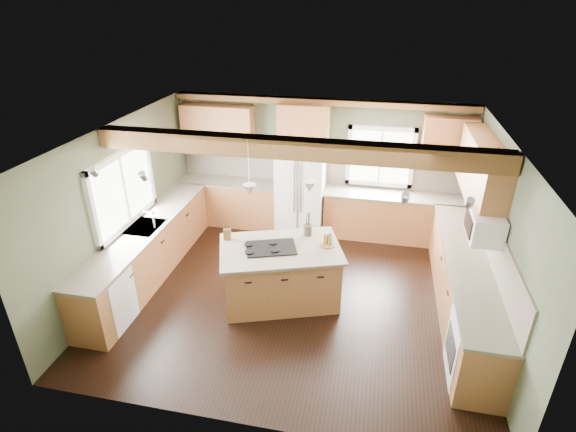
# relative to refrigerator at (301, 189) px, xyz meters

# --- Properties ---
(floor) EXTENTS (5.60, 5.60, 0.00)m
(floor) POSITION_rel_refrigerator_xyz_m (0.30, -2.12, -0.90)
(floor) COLOR black
(floor) RESTS_ON ground
(ceiling) EXTENTS (5.60, 5.60, 0.00)m
(ceiling) POSITION_rel_refrigerator_xyz_m (0.30, -2.12, 1.70)
(ceiling) COLOR silver
(ceiling) RESTS_ON wall_back
(wall_back) EXTENTS (5.60, 0.00, 5.60)m
(wall_back) POSITION_rel_refrigerator_xyz_m (0.30, 0.38, 0.40)
(wall_back) COLOR #424A34
(wall_back) RESTS_ON ground
(wall_left) EXTENTS (0.00, 5.00, 5.00)m
(wall_left) POSITION_rel_refrigerator_xyz_m (-2.50, -2.12, 0.40)
(wall_left) COLOR #424A34
(wall_left) RESTS_ON ground
(wall_right) EXTENTS (0.00, 5.00, 5.00)m
(wall_right) POSITION_rel_refrigerator_xyz_m (3.10, -2.12, 0.40)
(wall_right) COLOR #424A34
(wall_right) RESTS_ON ground
(ceiling_beam) EXTENTS (5.55, 0.26, 0.26)m
(ceiling_beam) POSITION_rel_refrigerator_xyz_m (0.30, -2.28, 1.57)
(ceiling_beam) COLOR #583719
(ceiling_beam) RESTS_ON ceiling
(soffit_trim) EXTENTS (5.55, 0.20, 0.10)m
(soffit_trim) POSITION_rel_refrigerator_xyz_m (0.30, 0.28, 1.64)
(soffit_trim) COLOR #583719
(soffit_trim) RESTS_ON ceiling
(backsplash_back) EXTENTS (5.58, 0.03, 0.58)m
(backsplash_back) POSITION_rel_refrigerator_xyz_m (0.30, 0.36, 0.31)
(backsplash_back) COLOR brown
(backsplash_back) RESTS_ON wall_back
(backsplash_right) EXTENTS (0.03, 3.70, 0.58)m
(backsplash_right) POSITION_rel_refrigerator_xyz_m (3.08, -2.07, 0.31)
(backsplash_right) COLOR brown
(backsplash_right) RESTS_ON wall_right
(base_cab_back_left) EXTENTS (2.02, 0.60, 0.88)m
(base_cab_back_left) POSITION_rel_refrigerator_xyz_m (-1.49, 0.08, -0.46)
(base_cab_back_left) COLOR brown
(base_cab_back_left) RESTS_ON floor
(counter_back_left) EXTENTS (2.06, 0.64, 0.04)m
(counter_back_left) POSITION_rel_refrigerator_xyz_m (-1.49, 0.08, 0.00)
(counter_back_left) COLOR brown
(counter_back_left) RESTS_ON base_cab_back_left
(base_cab_back_right) EXTENTS (2.62, 0.60, 0.88)m
(base_cab_back_right) POSITION_rel_refrigerator_xyz_m (1.79, 0.08, -0.46)
(base_cab_back_right) COLOR brown
(base_cab_back_right) RESTS_ON floor
(counter_back_right) EXTENTS (2.66, 0.64, 0.04)m
(counter_back_right) POSITION_rel_refrigerator_xyz_m (1.79, 0.08, 0.00)
(counter_back_right) COLOR brown
(counter_back_right) RESTS_ON base_cab_back_right
(base_cab_left) EXTENTS (0.60, 3.70, 0.88)m
(base_cab_left) POSITION_rel_refrigerator_xyz_m (-2.20, -2.07, -0.46)
(base_cab_left) COLOR brown
(base_cab_left) RESTS_ON floor
(counter_left) EXTENTS (0.64, 3.74, 0.04)m
(counter_left) POSITION_rel_refrigerator_xyz_m (-2.20, -2.07, 0.00)
(counter_left) COLOR brown
(counter_left) RESTS_ON base_cab_left
(base_cab_right) EXTENTS (0.60, 3.70, 0.88)m
(base_cab_right) POSITION_rel_refrigerator_xyz_m (2.80, -2.07, -0.46)
(base_cab_right) COLOR brown
(base_cab_right) RESTS_ON floor
(counter_right) EXTENTS (0.64, 3.74, 0.04)m
(counter_right) POSITION_rel_refrigerator_xyz_m (2.80, -2.07, 0.00)
(counter_right) COLOR brown
(counter_right) RESTS_ON base_cab_right
(upper_cab_back_left) EXTENTS (1.40, 0.35, 0.90)m
(upper_cab_back_left) POSITION_rel_refrigerator_xyz_m (-1.69, 0.21, 1.05)
(upper_cab_back_left) COLOR brown
(upper_cab_back_left) RESTS_ON wall_back
(upper_cab_over_fridge) EXTENTS (0.96, 0.35, 0.70)m
(upper_cab_over_fridge) POSITION_rel_refrigerator_xyz_m (-0.00, 0.21, 1.25)
(upper_cab_over_fridge) COLOR brown
(upper_cab_over_fridge) RESTS_ON wall_back
(upper_cab_right) EXTENTS (0.35, 2.20, 0.90)m
(upper_cab_right) POSITION_rel_refrigerator_xyz_m (2.92, -1.22, 1.05)
(upper_cab_right) COLOR brown
(upper_cab_right) RESTS_ON wall_right
(upper_cab_back_corner) EXTENTS (0.90, 0.35, 0.90)m
(upper_cab_back_corner) POSITION_rel_refrigerator_xyz_m (2.60, 0.21, 1.05)
(upper_cab_back_corner) COLOR brown
(upper_cab_back_corner) RESTS_ON wall_back
(window_left) EXTENTS (0.04, 1.60, 1.05)m
(window_left) POSITION_rel_refrigerator_xyz_m (-2.48, -2.07, 0.65)
(window_left) COLOR white
(window_left) RESTS_ON wall_left
(window_back) EXTENTS (1.10, 0.04, 1.00)m
(window_back) POSITION_rel_refrigerator_xyz_m (1.45, 0.36, 0.65)
(window_back) COLOR white
(window_back) RESTS_ON wall_back
(sink) EXTENTS (0.50, 0.65, 0.03)m
(sink) POSITION_rel_refrigerator_xyz_m (-2.20, -2.07, 0.01)
(sink) COLOR #262628
(sink) RESTS_ON counter_left
(faucet) EXTENTS (0.02, 0.02, 0.28)m
(faucet) POSITION_rel_refrigerator_xyz_m (-2.02, -2.07, 0.15)
(faucet) COLOR #B2B2B7
(faucet) RESTS_ON sink
(dishwasher) EXTENTS (0.60, 0.60, 0.84)m
(dishwasher) POSITION_rel_refrigerator_xyz_m (-2.19, -3.37, -0.47)
(dishwasher) COLOR white
(dishwasher) RESTS_ON floor
(oven) EXTENTS (0.60, 0.72, 0.84)m
(oven) POSITION_rel_refrigerator_xyz_m (2.79, -3.37, -0.47)
(oven) COLOR white
(oven) RESTS_ON floor
(microwave) EXTENTS (0.40, 0.70, 0.38)m
(microwave) POSITION_rel_refrigerator_xyz_m (2.88, -2.17, 0.65)
(microwave) COLOR white
(microwave) RESTS_ON wall_right
(pendant_left) EXTENTS (0.18, 0.18, 0.16)m
(pendant_left) POSITION_rel_refrigerator_xyz_m (-0.29, -2.42, 0.98)
(pendant_left) COLOR #B2B2B7
(pendant_left) RESTS_ON ceiling
(pendant_right) EXTENTS (0.18, 0.18, 0.16)m
(pendant_right) POSITION_rel_refrigerator_xyz_m (0.50, -2.14, 0.98)
(pendant_right) COLOR #B2B2B7
(pendant_right) RESTS_ON ceiling
(refrigerator) EXTENTS (0.90, 0.74, 1.80)m
(refrigerator) POSITION_rel_refrigerator_xyz_m (0.00, 0.00, 0.00)
(refrigerator) COLOR white
(refrigerator) RESTS_ON floor
(island) EXTENTS (1.92, 1.52, 0.88)m
(island) POSITION_rel_refrigerator_xyz_m (0.11, -2.28, -0.46)
(island) COLOR brown
(island) RESTS_ON floor
(island_top) EXTENTS (2.06, 1.66, 0.04)m
(island_top) POSITION_rel_refrigerator_xyz_m (0.11, -2.28, 0.00)
(island_top) COLOR brown
(island_top) RESTS_ON island
(cooktop) EXTENTS (0.85, 0.70, 0.02)m
(cooktop) POSITION_rel_refrigerator_xyz_m (-0.03, -2.33, 0.03)
(cooktop) COLOR black
(cooktop) RESTS_ON island_top
(knife_block) EXTENTS (0.12, 0.10, 0.18)m
(knife_block) POSITION_rel_refrigerator_xyz_m (-0.75, -2.19, 0.11)
(knife_block) COLOR brown
(knife_block) RESTS_ON island_top
(utensil_crock) EXTENTS (0.17, 0.17, 0.17)m
(utensil_crock) POSITION_rel_refrigerator_xyz_m (0.44, -1.80, 0.11)
(utensil_crock) COLOR #453E37
(utensil_crock) RESTS_ON island_top
(bottle_tray) EXTENTS (0.24, 0.24, 0.21)m
(bottle_tray) POSITION_rel_refrigerator_xyz_m (0.78, -2.07, 0.12)
(bottle_tray) COLOR brown
(bottle_tray) RESTS_ON island_top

